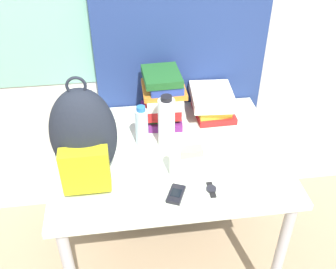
{
  "coord_description": "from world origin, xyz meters",
  "views": [
    {
      "loc": [
        -0.2,
        -1.02,
        1.94
      ],
      "look_at": [
        0.0,
        0.43,
        0.86
      ],
      "focal_mm": 42.0,
      "sensor_mm": 36.0,
      "label": 1
    }
  ],
  "objects_px": {
    "book_stack_center": "(212,103)",
    "wristwatch": "(211,189)",
    "cell_phone": "(176,194)",
    "sports_bottle": "(166,122)",
    "water_bottle": "(142,127)",
    "backpack": "(84,138)",
    "sunglasses_case": "(187,152)",
    "book_stack_left": "(163,97)",
    "sunscreen_bottle": "(175,162)"
  },
  "relations": [
    {
      "from": "cell_phone",
      "to": "sports_bottle",
      "type": "bearing_deg",
      "value": 89.13
    },
    {
      "from": "sunglasses_case",
      "to": "book_stack_left",
      "type": "bearing_deg",
      "value": 102.63
    },
    {
      "from": "sports_bottle",
      "to": "cell_phone",
      "type": "bearing_deg",
      "value": -90.87
    },
    {
      "from": "sunscreen_bottle",
      "to": "wristwatch",
      "type": "xyz_separation_m",
      "value": [
        0.14,
        -0.12,
        -0.07
      ]
    },
    {
      "from": "cell_phone",
      "to": "sunglasses_case",
      "type": "height_order",
      "value": "sunglasses_case"
    },
    {
      "from": "book_stack_center",
      "to": "cell_phone",
      "type": "height_order",
      "value": "book_stack_center"
    },
    {
      "from": "backpack",
      "to": "sports_bottle",
      "type": "xyz_separation_m",
      "value": [
        0.37,
        0.18,
        -0.08
      ]
    },
    {
      "from": "backpack",
      "to": "sunglasses_case",
      "type": "distance_m",
      "value": 0.5
    },
    {
      "from": "sunglasses_case",
      "to": "water_bottle",
      "type": "bearing_deg",
      "value": 148.82
    },
    {
      "from": "book_stack_left",
      "to": "book_stack_center",
      "type": "distance_m",
      "value": 0.27
    },
    {
      "from": "water_bottle",
      "to": "cell_phone",
      "type": "height_order",
      "value": "water_bottle"
    },
    {
      "from": "book_stack_left",
      "to": "sunglasses_case",
      "type": "xyz_separation_m",
      "value": [
        0.07,
        -0.32,
        -0.12
      ]
    },
    {
      "from": "sunglasses_case",
      "to": "wristwatch",
      "type": "xyz_separation_m",
      "value": [
        0.06,
        -0.24,
        -0.01
      ]
    },
    {
      "from": "book_stack_left",
      "to": "wristwatch",
      "type": "distance_m",
      "value": 0.6
    },
    {
      "from": "water_bottle",
      "to": "sunscreen_bottle",
      "type": "xyz_separation_m",
      "value": [
        0.12,
        -0.25,
        -0.03
      ]
    },
    {
      "from": "cell_phone",
      "to": "book_stack_left",
      "type": "bearing_deg",
      "value": 88.22
    },
    {
      "from": "water_bottle",
      "to": "sunglasses_case",
      "type": "distance_m",
      "value": 0.25
    },
    {
      "from": "water_bottle",
      "to": "sports_bottle",
      "type": "height_order",
      "value": "sports_bottle"
    },
    {
      "from": "book_stack_left",
      "to": "sports_bottle",
      "type": "bearing_deg",
      "value": -93.21
    },
    {
      "from": "sports_bottle",
      "to": "sunscreen_bottle",
      "type": "height_order",
      "value": "sports_bottle"
    },
    {
      "from": "cell_phone",
      "to": "sunglasses_case",
      "type": "bearing_deg",
      "value": 70.62
    },
    {
      "from": "book_stack_left",
      "to": "sports_bottle",
      "type": "xyz_separation_m",
      "value": [
        -0.01,
        -0.23,
        -0.0
      ]
    },
    {
      "from": "cell_phone",
      "to": "water_bottle",
      "type": "bearing_deg",
      "value": 106.14
    },
    {
      "from": "water_bottle",
      "to": "sunscreen_bottle",
      "type": "bearing_deg",
      "value": -63.67
    },
    {
      "from": "cell_phone",
      "to": "sunglasses_case",
      "type": "xyz_separation_m",
      "value": [
        0.09,
        0.26,
        0.01
      ]
    },
    {
      "from": "book_stack_left",
      "to": "sunscreen_bottle",
      "type": "height_order",
      "value": "book_stack_left"
    },
    {
      "from": "cell_phone",
      "to": "backpack",
      "type": "bearing_deg",
      "value": 154.0
    },
    {
      "from": "sunscreen_bottle",
      "to": "cell_phone",
      "type": "bearing_deg",
      "value": -96.08
    },
    {
      "from": "book_stack_center",
      "to": "sports_bottle",
      "type": "height_order",
      "value": "sports_bottle"
    },
    {
      "from": "sports_bottle",
      "to": "sunscreen_bottle",
      "type": "distance_m",
      "value": 0.23
    },
    {
      "from": "backpack",
      "to": "book_stack_left",
      "type": "relative_size",
      "value": 1.76
    },
    {
      "from": "backpack",
      "to": "book_stack_center",
      "type": "bearing_deg",
      "value": 32.33
    },
    {
      "from": "book_stack_left",
      "to": "cell_phone",
      "type": "bearing_deg",
      "value": -91.78
    },
    {
      "from": "book_stack_center",
      "to": "wristwatch",
      "type": "relative_size",
      "value": 3.08
    },
    {
      "from": "sports_bottle",
      "to": "cell_phone",
      "type": "distance_m",
      "value": 0.37
    },
    {
      "from": "backpack",
      "to": "water_bottle",
      "type": "relative_size",
      "value": 2.28
    },
    {
      "from": "sunscreen_bottle",
      "to": "wristwatch",
      "type": "bearing_deg",
      "value": -39.89
    },
    {
      "from": "book_stack_left",
      "to": "sunglasses_case",
      "type": "bearing_deg",
      "value": -77.37
    },
    {
      "from": "backpack",
      "to": "cell_phone",
      "type": "height_order",
      "value": "backpack"
    },
    {
      "from": "sports_bottle",
      "to": "sunscreen_bottle",
      "type": "xyz_separation_m",
      "value": [
        0.01,
        -0.22,
        -0.06
      ]
    },
    {
      "from": "water_bottle",
      "to": "cell_phone",
      "type": "xyz_separation_m",
      "value": [
        0.11,
        -0.38,
        -0.09
      ]
    },
    {
      "from": "backpack",
      "to": "sunscreen_bottle",
      "type": "relative_size",
      "value": 3.05
    },
    {
      "from": "backpack",
      "to": "sunglasses_case",
      "type": "bearing_deg",
      "value": 10.06
    },
    {
      "from": "sunglasses_case",
      "to": "wristwatch",
      "type": "height_order",
      "value": "sunglasses_case"
    },
    {
      "from": "water_bottle",
      "to": "wristwatch",
      "type": "height_order",
      "value": "water_bottle"
    },
    {
      "from": "book_stack_center",
      "to": "sports_bottle",
      "type": "xyz_separation_m",
      "value": [
        -0.28,
        -0.23,
        0.06
      ]
    },
    {
      "from": "sports_bottle",
      "to": "wristwatch",
      "type": "xyz_separation_m",
      "value": [
        0.15,
        -0.34,
        -0.13
      ]
    },
    {
      "from": "sports_bottle",
      "to": "sunglasses_case",
      "type": "xyz_separation_m",
      "value": [
        0.08,
        -0.1,
        -0.11
      ]
    },
    {
      "from": "backpack",
      "to": "sunscreen_bottle",
      "type": "xyz_separation_m",
      "value": [
        0.37,
        -0.05,
        -0.13
      ]
    },
    {
      "from": "book_stack_center",
      "to": "wristwatch",
      "type": "xyz_separation_m",
      "value": [
        -0.13,
        -0.57,
        -0.07
      ]
    }
  ]
}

